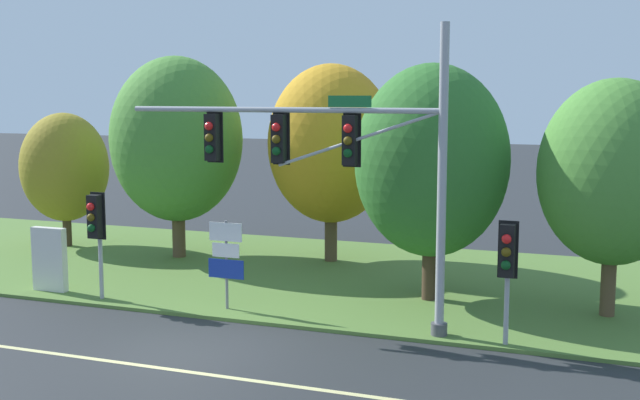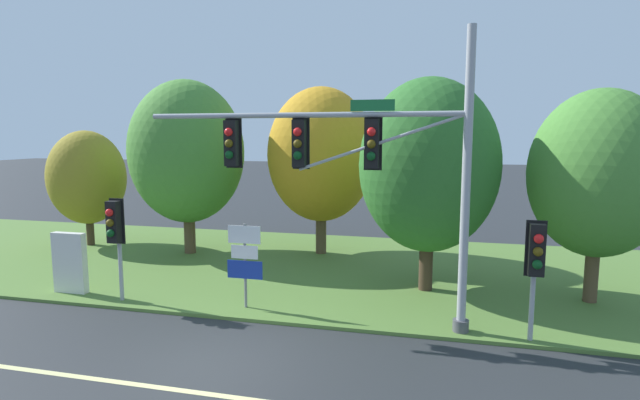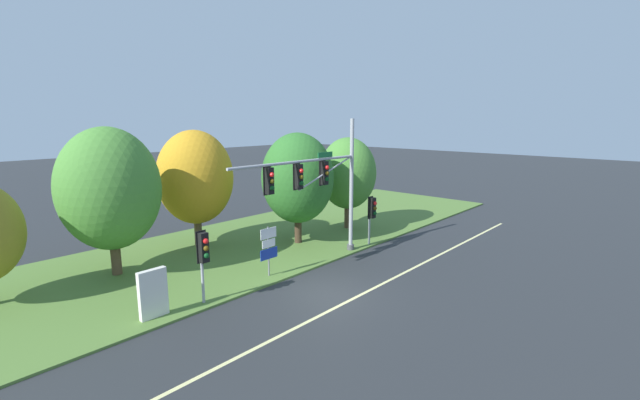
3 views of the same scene
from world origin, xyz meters
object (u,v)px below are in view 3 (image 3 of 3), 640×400
Objects in this scene: traffic_signal_mast at (321,181)px; pedestrian_signal_near_kerb at (372,210)px; route_sign_post at (269,246)px; tree_behind_signpost at (195,177)px; info_kiosk at (153,294)px; tree_left_of_mast at (109,189)px; tree_mid_verge at (298,178)px; tree_tall_centre at (348,173)px; pedestrian_signal_further_along at (203,252)px.

traffic_signal_mast is 4.77m from pedestrian_signal_near_kerb.
route_sign_post is (-3.32, 0.36, -2.81)m from traffic_signal_mast.
info_kiosk is (-6.38, -6.96, -3.15)m from tree_behind_signpost.
tree_mid_verge is at bearing -15.88° from tree_left_of_mast.
tree_left_of_mast reaches higher than tree_mid_verge.
tree_left_of_mast is 3.75× the size of info_kiosk.
tree_left_of_mast reaches higher than route_sign_post.
tree_behind_signpost reaches higher than route_sign_post.
info_kiosk is (-15.56, -2.92, -2.85)m from tree_tall_centre.
pedestrian_signal_further_along is 8.79m from tree_behind_signpost.
tree_behind_signpost reaches higher than pedestrian_signal_near_kerb.
pedestrian_signal_near_kerb is 1.21× the size of route_sign_post.
tree_tall_centre reaches higher than pedestrian_signal_near_kerb.
pedestrian_signal_near_kerb reaches higher than route_sign_post.
traffic_signal_mast is at bearing -116.23° from tree_mid_verge.
traffic_signal_mast is 4.37m from route_sign_post.
pedestrian_signal_near_kerb is 0.95× the size of pedestrian_signal_further_along.
tree_left_of_mast reaches higher than tree_behind_signpost.
tree_tall_centre is at bearing -23.71° from tree_behind_signpost.
route_sign_post is at bearing -49.90° from tree_left_of_mast.
tree_behind_signpost is 5.96m from tree_mid_verge.
traffic_signal_mast reaches higher than tree_behind_signpost.
tree_left_of_mast is (-12.35, 6.39, 2.10)m from pedestrian_signal_near_kerb.
pedestrian_signal_further_along is at bearing -166.09° from tree_tall_centre.
tree_mid_verge is at bearing 125.62° from pedestrian_signal_near_kerb.
tree_left_of_mast is at bearing 169.10° from tree_tall_centre.
tree_left_of_mast is 1.04× the size of tree_behind_signpost.
pedestrian_signal_near_kerb is (4.22, -0.32, -2.20)m from traffic_signal_mast.
tree_mid_verge is at bearing 63.77° from traffic_signal_mast.
pedestrian_signal_near_kerb is 0.44× the size of tree_mid_verge.
pedestrian_signal_near_kerb is at bearing -47.47° from tree_behind_signpost.
pedestrian_signal_near_kerb is 11.38m from pedestrian_signal_further_along.
tree_behind_signpost is (-7.00, 7.63, 1.99)m from pedestrian_signal_near_kerb.
pedestrian_signal_further_along is at bearing -81.02° from tree_left_of_mast.
route_sign_post is at bearing 173.90° from traffic_signal_mast.
tree_behind_signpost is at bearing 13.02° from tree_left_of_mast.
tree_left_of_mast reaches higher than pedestrian_signal_further_along.
pedestrian_signal_further_along is 0.43× the size of tree_left_of_mast.
traffic_signal_mast is 2.79× the size of pedestrian_signal_further_along.
pedestrian_signal_further_along is 0.45× the size of tree_behind_signpost.
tree_tall_centre is at bearing 10.63° from info_kiosk.
tree_left_of_mast is at bearing 164.12° from tree_mid_verge.
tree_tall_centre is (4.78, -0.02, -0.17)m from tree_mid_verge.
info_kiosk is (-10.78, -2.95, -3.01)m from tree_mid_verge.
tree_behind_signpost is 3.60× the size of info_kiosk.
traffic_signal_mast is 7.21m from tree_tall_centre.
route_sign_post is at bearing -163.32° from tree_tall_centre.
tree_tall_centre is at bearing 27.04° from traffic_signal_mast.
route_sign_post is at bearing 6.59° from pedestrian_signal_further_along.
tree_mid_verge is at bearing 21.07° from pedestrian_signal_further_along.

